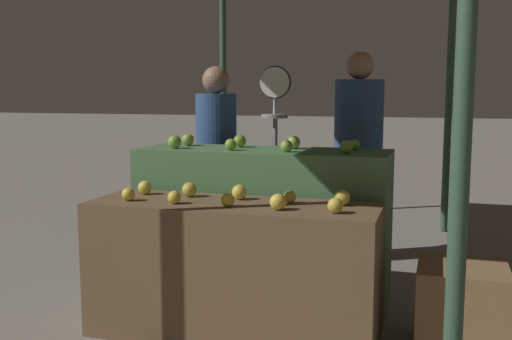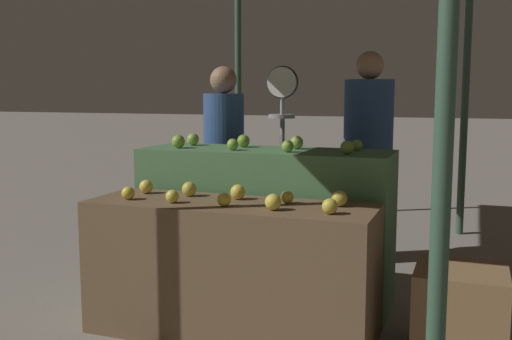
# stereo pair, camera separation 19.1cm
# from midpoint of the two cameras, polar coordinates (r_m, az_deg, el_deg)

# --- Properties ---
(ground_plane) EXTENTS (60.00, 60.00, 0.00)m
(ground_plane) POSITION_cam_midpoint_polar(r_m,az_deg,el_deg) (3.55, -0.82, -15.38)
(ground_plane) COLOR gray
(display_counter_front) EXTENTS (1.62, 0.55, 0.76)m
(display_counter_front) POSITION_cam_midpoint_polar(r_m,az_deg,el_deg) (3.42, -0.84, -9.47)
(display_counter_front) COLOR brown
(display_counter_front) RESTS_ON ground_plane
(display_counter_back) EXTENTS (1.62, 0.55, 1.01)m
(display_counter_back) POSITION_cam_midpoint_polar(r_m,az_deg,el_deg) (3.93, 2.30, -5.37)
(display_counter_back) COLOR #4C7A4C
(display_counter_back) RESTS_ON ground_plane
(apple_front_0) EXTENTS (0.08, 0.08, 0.08)m
(apple_front_0) POSITION_cam_midpoint_polar(r_m,az_deg,el_deg) (3.48, -10.56, -2.18)
(apple_front_0) COLOR gold
(apple_front_0) RESTS_ON display_counter_front
(apple_front_1) EXTENTS (0.07, 0.07, 0.07)m
(apple_front_1) POSITION_cam_midpoint_polar(r_m,az_deg,el_deg) (3.34, -6.36, -2.52)
(apple_front_1) COLOR yellow
(apple_front_1) RESTS_ON display_counter_front
(apple_front_2) EXTENTS (0.07, 0.07, 0.07)m
(apple_front_2) POSITION_cam_midpoint_polar(r_m,az_deg,el_deg) (3.22, -1.36, -2.84)
(apple_front_2) COLOR gold
(apple_front_2) RESTS_ON display_counter_front
(apple_front_3) EXTENTS (0.09, 0.09, 0.09)m
(apple_front_3) POSITION_cam_midpoint_polar(r_m,az_deg,el_deg) (3.12, 3.40, -3.07)
(apple_front_3) COLOR yellow
(apple_front_3) RESTS_ON display_counter_front
(apple_front_4) EXTENTS (0.08, 0.08, 0.08)m
(apple_front_4) POSITION_cam_midpoint_polar(r_m,az_deg,el_deg) (3.05, 8.83, -3.45)
(apple_front_4) COLOR gold
(apple_front_4) RESTS_ON display_counter_front
(apple_front_5) EXTENTS (0.08, 0.08, 0.08)m
(apple_front_5) POSITION_cam_midpoint_polar(r_m,az_deg,el_deg) (3.67, -8.96, -1.58)
(apple_front_5) COLOR yellow
(apple_front_5) RESTS_ON display_counter_front
(apple_front_6) EXTENTS (0.09, 0.09, 0.09)m
(apple_front_6) POSITION_cam_midpoint_polar(r_m,az_deg,el_deg) (3.54, -4.84, -1.82)
(apple_front_6) COLOR gold
(apple_front_6) RESTS_ON display_counter_front
(apple_front_7) EXTENTS (0.09, 0.09, 0.09)m
(apple_front_7) POSITION_cam_midpoint_polar(r_m,az_deg,el_deg) (3.43, -0.20, -2.11)
(apple_front_7) COLOR yellow
(apple_front_7) RESTS_ON display_counter_front
(apple_front_8) EXTENTS (0.07, 0.07, 0.07)m
(apple_front_8) POSITION_cam_midpoint_polar(r_m,az_deg,el_deg) (3.32, 4.64, -2.60)
(apple_front_8) COLOR gold
(apple_front_8) RESTS_ON display_counter_front
(apple_front_9) EXTENTS (0.09, 0.09, 0.09)m
(apple_front_9) POSITION_cam_midpoint_polar(r_m,az_deg,el_deg) (3.26, 9.59, -2.69)
(apple_front_9) COLOR gold
(apple_front_9) RESTS_ON display_counter_front
(apple_back_0) EXTENTS (0.09, 0.09, 0.09)m
(apple_back_0) POSITION_cam_midpoint_polar(r_m,az_deg,el_deg) (3.97, -6.05, 2.72)
(apple_back_0) COLOR #84AD3D
(apple_back_0) RESTS_ON display_counter_back
(apple_back_1) EXTENTS (0.07, 0.07, 0.07)m
(apple_back_1) POSITION_cam_midpoint_polar(r_m,az_deg,el_deg) (3.80, -0.79, 2.45)
(apple_back_1) COLOR #84AD3D
(apple_back_1) RESTS_ON display_counter_back
(apple_back_2) EXTENTS (0.08, 0.08, 0.08)m
(apple_back_2) POSITION_cam_midpoint_polar(r_m,az_deg,el_deg) (3.68, 4.52, 2.27)
(apple_back_2) COLOR #84AD3D
(apple_back_2) RESTS_ON display_counter_back
(apple_back_3) EXTENTS (0.08, 0.08, 0.08)m
(apple_back_3) POSITION_cam_midpoint_polar(r_m,az_deg,el_deg) (3.61, 10.18, 2.13)
(apple_back_3) COLOR #7AA338
(apple_back_3) RESTS_ON display_counter_back
(apple_back_4) EXTENTS (0.08, 0.08, 0.08)m
(apple_back_4) POSITION_cam_midpoint_polar(r_m,az_deg,el_deg) (4.16, -4.72, 2.93)
(apple_back_4) COLOR #8EB247
(apple_back_4) RESTS_ON display_counter_back
(apple_back_5) EXTENTS (0.09, 0.09, 0.09)m
(apple_back_5) POSITION_cam_midpoint_polar(r_m,az_deg,el_deg) (4.01, 0.16, 2.79)
(apple_back_5) COLOR #7AA338
(apple_back_5) RESTS_ON display_counter_back
(apple_back_6) EXTENTS (0.09, 0.09, 0.09)m
(apple_back_6) POSITION_cam_midpoint_polar(r_m,az_deg,el_deg) (3.90, 5.30, 2.63)
(apple_back_6) COLOR #8EB247
(apple_back_6) RESTS_ON display_counter_back
(apple_back_7) EXTENTS (0.07, 0.07, 0.07)m
(apple_back_7) POSITION_cam_midpoint_polar(r_m,az_deg,el_deg) (3.83, 11.01, 2.33)
(apple_back_7) COLOR #84AD3D
(apple_back_7) RESTS_ON display_counter_back
(produce_scale) EXTENTS (0.24, 0.20, 1.57)m
(produce_scale) POSITION_cam_midpoint_polar(r_m,az_deg,el_deg) (4.54, 3.71, 4.24)
(produce_scale) COLOR #99999E
(produce_scale) RESTS_ON ground_plane
(person_vendor_at_scale) EXTENTS (0.38, 0.38, 1.57)m
(person_vendor_at_scale) POSITION_cam_midpoint_polar(r_m,az_deg,el_deg) (4.63, -1.89, 1.70)
(person_vendor_at_scale) COLOR #2D2D38
(person_vendor_at_scale) RESTS_ON ground_plane
(person_customer_left) EXTENTS (0.46, 0.46, 1.70)m
(person_customer_left) POSITION_cam_midpoint_polar(r_m,az_deg,el_deg) (4.95, 11.72, 2.60)
(person_customer_left) COLOR #2D2D38
(person_customer_left) RESTS_ON ground_plane
(wooden_crate_side) EXTENTS (0.46, 0.46, 0.46)m
(wooden_crate_side) POSITION_cam_midpoint_polar(r_m,az_deg,el_deg) (3.42, 20.41, -12.58)
(wooden_crate_side) COLOR olive
(wooden_crate_side) RESTS_ON ground_plane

